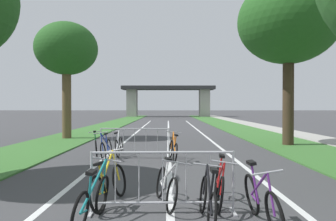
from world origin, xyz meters
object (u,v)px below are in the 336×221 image
(tree_right_oak_near, at_px, (287,22))
(bicycle_purple_5, at_px, (260,201))
(bicycle_silver_1, at_px, (118,146))
(bicycle_orange_7, at_px, (172,150))
(tree_left_cypress_far, at_px, (65,50))
(crowd_barrier_nearest, at_px, (161,182))
(bicycle_red_6, at_px, (218,185))
(bicycle_yellow_8, at_px, (108,185))
(bicycle_white_2, at_px, (165,186))
(bicycle_green_4, at_px, (95,146))
(bicycle_teal_3, at_px, (91,200))
(bicycle_blue_0, at_px, (105,149))
(crowd_barrier_second, at_px, (133,143))
(bicycle_black_9, at_px, (206,201))

(tree_right_oak_near, relative_size, bicycle_purple_5, 4.44)
(bicycle_silver_1, relative_size, bicycle_orange_7, 1.01)
(tree_left_cypress_far, distance_m, crowd_barrier_nearest, 14.12)
(bicycle_red_6, xyz_separation_m, bicycle_yellow_8, (-2.02, 0.02, -0.00))
(bicycle_white_2, bearing_deg, tree_left_cypress_far, -76.67)
(bicycle_green_4, relative_size, bicycle_purple_5, 0.96)
(bicycle_silver_1, height_order, bicycle_teal_3, bicycle_teal_3)
(bicycle_blue_0, bearing_deg, bicycle_red_6, 122.94)
(tree_left_cypress_far, relative_size, bicycle_yellow_8, 3.81)
(crowd_barrier_nearest, relative_size, crowd_barrier_second, 1.00)
(bicycle_orange_7, bearing_deg, bicycle_black_9, -92.95)
(bicycle_white_2, xyz_separation_m, bicycle_black_9, (0.63, -0.95, 0.01))
(bicycle_white_2, xyz_separation_m, bicycle_red_6, (0.97, 0.02, 0.01))
(tree_right_oak_near, relative_size, bicycle_black_9, 4.64)
(bicycle_red_6, distance_m, bicycle_orange_7, 4.74)
(bicycle_orange_7, bearing_deg, crowd_barrier_second, 151.07)
(crowd_barrier_second, relative_size, bicycle_silver_1, 1.49)
(bicycle_blue_0, relative_size, bicycle_white_2, 1.05)
(tree_right_oak_near, distance_m, bicycle_yellow_8, 12.17)
(bicycle_purple_5, distance_m, bicycle_orange_7, 5.86)
(bicycle_green_4, distance_m, bicycle_yellow_8, 5.89)
(bicycle_silver_1, xyz_separation_m, bicycle_white_2, (1.77, -5.81, -0.02))
(bicycle_blue_0, distance_m, bicycle_purple_5, 6.84)
(bicycle_red_6, relative_size, bicycle_yellow_8, 0.99)
(crowd_barrier_nearest, distance_m, bicycle_purple_5, 1.61)
(bicycle_white_2, distance_m, bicycle_red_6, 0.97)
(crowd_barrier_nearest, distance_m, bicycle_blue_0, 5.66)
(bicycle_teal_3, xyz_separation_m, bicycle_green_4, (-1.47, 6.63, -0.00))
(tree_right_oak_near, distance_m, crowd_barrier_second, 9.16)
(crowd_barrier_nearest, xyz_separation_m, bicycle_white_2, (0.06, 0.45, -0.17))
(bicycle_purple_5, bearing_deg, tree_left_cypress_far, -62.81)
(crowd_barrier_second, relative_size, bicycle_green_4, 1.49)
(bicycle_teal_3, bearing_deg, bicycle_green_4, 107.91)
(bicycle_teal_3, bearing_deg, bicycle_silver_1, 100.85)
(tree_left_cypress_far, height_order, crowd_barrier_second, tree_left_cypress_far)
(bicycle_blue_0, bearing_deg, crowd_barrier_second, -157.00)
(bicycle_white_2, height_order, bicycle_teal_3, bicycle_teal_3)
(bicycle_white_2, bearing_deg, bicycle_teal_3, 26.42)
(bicycle_green_4, bearing_deg, bicycle_blue_0, -71.12)
(bicycle_black_9, bearing_deg, bicycle_silver_1, 109.39)
(crowd_barrier_nearest, height_order, bicycle_black_9, crowd_barrier_nearest)
(crowd_barrier_nearest, height_order, bicycle_white_2, crowd_barrier_nearest)
(bicycle_white_2, xyz_separation_m, bicycle_purple_5, (1.43, -1.04, 0.02))
(crowd_barrier_second, bearing_deg, bicycle_green_4, 160.97)
(tree_right_oak_near, xyz_separation_m, bicycle_red_6, (-4.60, -8.72, -5.33))
(tree_right_oak_near, bearing_deg, bicycle_yellow_8, -127.29)
(tree_left_cypress_far, bearing_deg, bicycle_green_4, -63.49)
(bicycle_yellow_8, distance_m, bicycle_black_9, 1.96)
(tree_left_cypress_far, xyz_separation_m, crowd_barrier_second, (4.48, -6.54, -4.43))
(bicycle_red_6, bearing_deg, crowd_barrier_nearest, 30.42)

